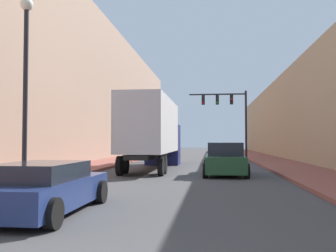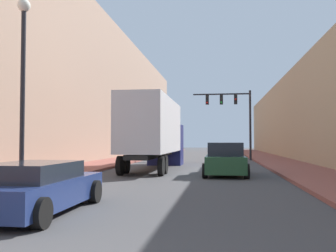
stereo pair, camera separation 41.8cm
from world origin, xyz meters
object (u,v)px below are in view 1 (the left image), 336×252
at_px(suv_car, 225,160).
at_px(semi_truck, 154,131).
at_px(traffic_signal_gantry, 231,111).
at_px(sedan_car, 44,188).
at_px(street_lamp, 26,67).

bearing_deg(suv_car, semi_truck, 140.46).
bearing_deg(traffic_signal_gantry, sedan_car, -102.51).
distance_m(semi_truck, suv_car, 5.73).
bearing_deg(sedan_car, suv_car, 66.30).
distance_m(suv_car, traffic_signal_gantry, 16.12).
bearing_deg(traffic_signal_gantry, street_lamp, -109.19).
bearing_deg(street_lamp, sedan_car, -55.59).
xyz_separation_m(sedan_car, suv_car, (4.72, 10.76, 0.18)).
height_order(semi_truck, street_lamp, street_lamp).
distance_m(sedan_car, street_lamp, 5.36).
xyz_separation_m(semi_truck, traffic_signal_gantry, (5.38, 12.13, 2.20)).
xyz_separation_m(suv_car, traffic_signal_gantry, (1.14, 15.63, 3.76)).
bearing_deg(suv_car, sedan_car, -113.70).
bearing_deg(street_lamp, traffic_signal_gantry, 70.81).
distance_m(traffic_signal_gantry, street_lamp, 24.54).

